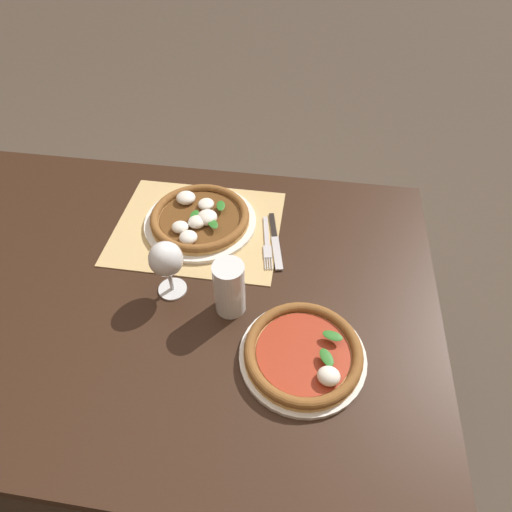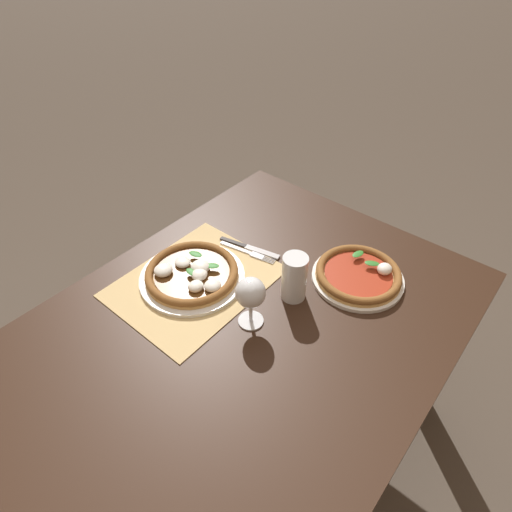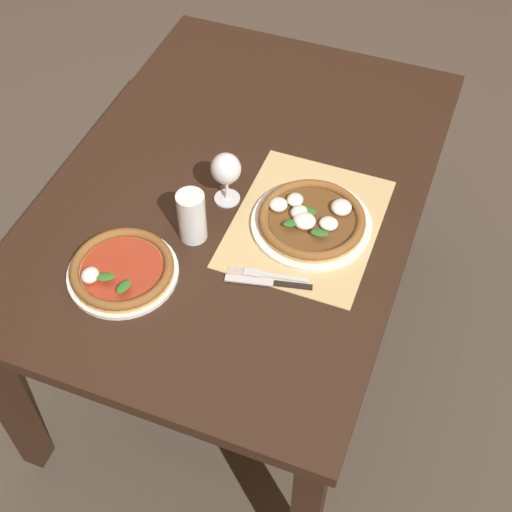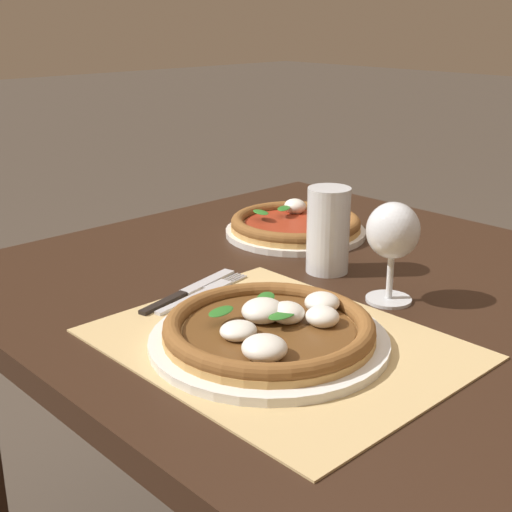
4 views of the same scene
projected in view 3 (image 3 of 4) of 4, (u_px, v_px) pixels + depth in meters
The scene contains 9 objects.
ground_plane at pixel (243, 333), 2.53m from camera, with size 24.00×24.00×0.00m, color #473D33.
dining_table at pixel (240, 208), 2.03m from camera, with size 1.42×0.98×0.74m.
paper_placemat at pixel (306, 223), 1.86m from camera, with size 0.46×0.37×0.00m, color tan.
pizza_near at pixel (311, 220), 1.84m from camera, with size 0.32×0.32×0.05m.
pizza_far at pixel (122, 270), 1.74m from camera, with size 0.28×0.28×0.05m.
wine_glass at pixel (226, 170), 1.84m from camera, with size 0.08×0.08×0.16m.
pint_glass at pixel (192, 217), 1.78m from camera, with size 0.07×0.07×0.15m.
fork at pixel (267, 275), 1.75m from camera, with size 0.05×0.20×0.00m.
knife at pixel (268, 283), 1.73m from camera, with size 0.06×0.21×0.01m.
Camera 3 is at (-1.29, -0.54, 2.12)m, focal length 50.00 mm.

